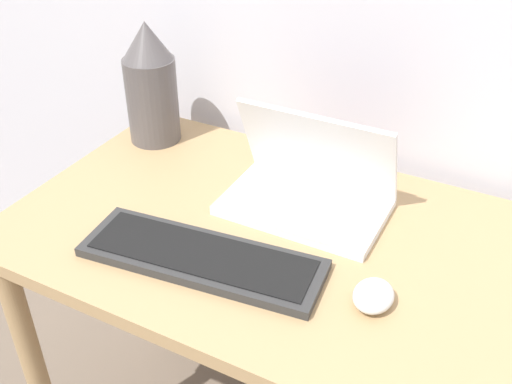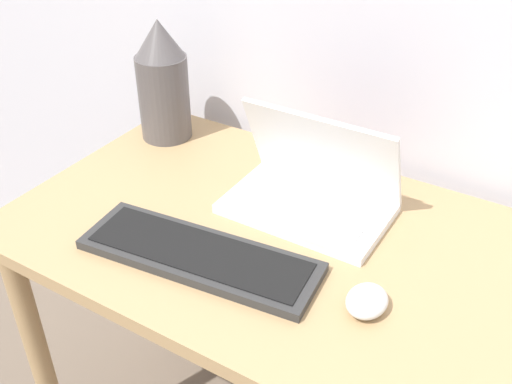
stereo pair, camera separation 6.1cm
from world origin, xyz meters
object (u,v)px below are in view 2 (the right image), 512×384
Objects in this scene: laptop at (312,189)px; keyboard at (199,255)px; mouse at (367,301)px; vase at (163,82)px.

keyboard is at bearing -111.23° from laptop.
laptop is at bearing 134.53° from mouse.
laptop reaches higher than keyboard.
laptop is 0.28m from keyboard.
vase reaches higher than keyboard.
mouse is at bearing -45.47° from laptop.
mouse reaches higher than keyboard.
vase reaches higher than laptop.
laptop is 0.47m from vase.
keyboard is at bearing -172.58° from mouse.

